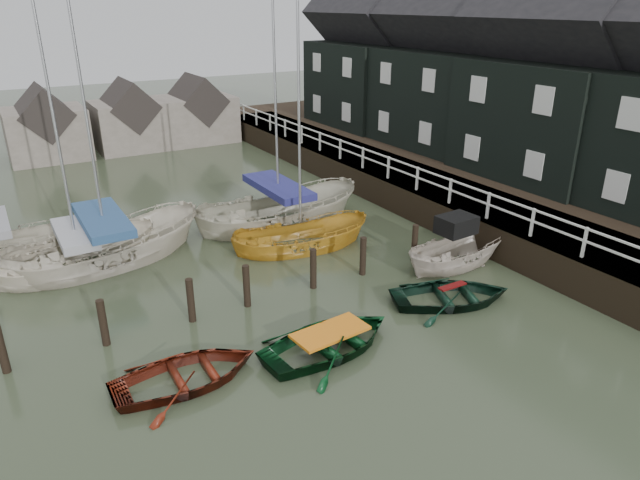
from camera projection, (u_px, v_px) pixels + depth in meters
ground at (330, 340)px, 16.18m from camera, size 120.00×120.00×0.00m
pier at (386, 179)px, 28.30m from camera, size 3.04×32.00×2.70m
land_strip at (467, 177)px, 31.18m from camera, size 14.00×38.00×1.50m
quay_houses at (498, 72)px, 27.91m from camera, size 6.52×28.14×10.01m
mooring_pilings at (249, 291)px, 17.84m from camera, size 13.72×0.22×1.80m
far_sheds at (128, 120)px, 36.45m from camera, size 14.00×4.08×4.39m
rowboat_red at (188, 383)px, 14.36m from camera, size 3.73×2.68×0.77m
rowboat_green at (330, 350)px, 15.70m from camera, size 4.27×3.22×0.84m
rowboat_dkgreen at (451, 303)px, 18.18m from camera, size 4.58×3.96×0.80m
motorboat at (456, 262)px, 20.76m from camera, size 4.62×1.96×2.70m
sailboat_a at (81, 267)px, 20.45m from camera, size 6.13×3.18×10.04m
sailboat_b at (109, 261)px, 20.99m from camera, size 7.66×3.88×11.19m
sailboat_c at (301, 247)px, 22.22m from camera, size 5.76×3.08×9.97m
sailboat_d at (279, 223)px, 24.54m from camera, size 7.52×3.20×13.04m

